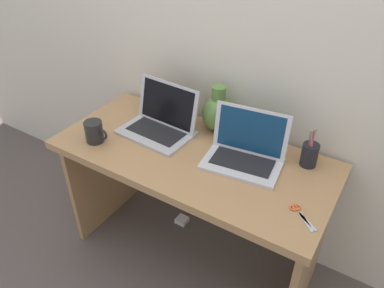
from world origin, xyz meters
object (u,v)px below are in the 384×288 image
object	(u,v)px
laptop_right	(246,148)
scissors	(299,212)
power_brick	(182,220)
coffee_mug	(94,132)
laptop_left	(161,120)
pen_cup	(310,154)
green_vase	(218,112)

from	to	relation	value
laptop_right	scissors	world-z (taller)	laptop_right
scissors	power_brick	bearing A→B (deg)	158.47
coffee_mug	power_brick	xyz separation A→B (m)	(0.27, 0.34, -0.76)
laptop_left	coffee_mug	xyz separation A→B (m)	(-0.22, -0.25, -0.01)
power_brick	coffee_mug	bearing A→B (deg)	-127.64
laptop_left	power_brick	world-z (taller)	laptop_left
pen_cup	laptop_right	bearing A→B (deg)	-156.38
green_vase	laptop_right	bearing A→B (deg)	-34.21
laptop_right	pen_cup	xyz separation A→B (m)	(0.25, 0.11, -0.00)
coffee_mug	power_brick	world-z (taller)	coffee_mug
coffee_mug	scissors	bearing A→B (deg)	2.95
pen_cup	laptop_left	bearing A→B (deg)	-171.25
laptop_left	pen_cup	xyz separation A→B (m)	(0.72, 0.11, -0.00)
coffee_mug	power_brick	size ratio (longest dim) A/B	1.84
green_vase	scissors	bearing A→B (deg)	-32.86
laptop_left	scissors	size ratio (longest dim) A/B	2.86
laptop_left	pen_cup	distance (m)	0.73
laptop_left	laptop_right	bearing A→B (deg)	-0.02
green_vase	power_brick	world-z (taller)	green_vase
green_vase	coffee_mug	world-z (taller)	green_vase
pen_cup	coffee_mug	bearing A→B (deg)	-158.82
coffee_mug	pen_cup	world-z (taller)	pen_cup
green_vase	coffee_mug	distance (m)	0.61
coffee_mug	power_brick	bearing A→B (deg)	52.36
laptop_left	coffee_mug	world-z (taller)	laptop_left
coffee_mug	laptop_left	bearing A→B (deg)	49.43
laptop_left	green_vase	xyz separation A→B (m)	(0.23, 0.16, 0.04)
green_vase	scissors	xyz separation A→B (m)	(0.55, -0.36, -0.09)
laptop_left	laptop_right	xyz separation A→B (m)	(0.47, -0.00, 0.00)
laptop_right	coffee_mug	world-z (taller)	laptop_right
laptop_left	coffee_mug	distance (m)	0.33
green_vase	power_brick	bearing A→B (deg)	-160.42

